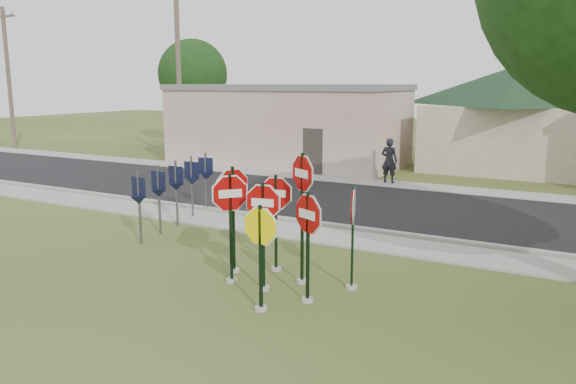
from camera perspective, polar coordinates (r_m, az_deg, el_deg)
The scene contains 20 objects.
ground at distance 10.97m, azimuth -4.30°, elevation -11.93°, with size 120.00×120.00×0.00m, color #3B4D1D.
sidewalk_near at distance 15.60m, azimuth 6.81°, elevation -4.85°, with size 60.00×1.60×0.06m, color gray.
road at distance 19.72m, azimuth 11.74°, elevation -1.67°, with size 60.00×7.00×0.04m, color black.
sidewalk_far at distance 23.79m, azimuth 14.81°, elevation 0.38°, with size 60.00×1.60×0.06m, color gray.
curb at distance 16.49m, azimuth 8.13°, elevation -3.86°, with size 60.00×0.20×0.14m, color gray.
stop_sign_center at distance 11.53m, azimuth -2.54°, elevation -3.08°, with size 1.02×0.24×2.40m.
stop_sign_yellow at distance 10.54m, azimuth -2.81°, elevation -5.51°, with size 1.01×0.24×2.16m.
stop_sign_left at distance 12.01m, azimuth -5.88°, elevation -2.08°, with size 0.73×0.83×2.52m.
stop_sign_right at distance 10.91m, azimuth 2.03°, elevation -4.14°, with size 0.98×0.49×2.33m.
stop_sign_back_right at distance 11.85m, azimuth 1.46°, elevation -0.67°, with size 0.93×0.56×2.95m.
stop_sign_back_left at distance 12.74m, azimuth -1.24°, elevation -1.87°, with size 1.01×0.29×2.35m.
stop_sign_far_right at distance 11.68m, azimuth 6.61°, elevation -3.33°, with size 0.34×0.98×2.30m.
stop_sign_far_left at distance 12.66m, azimuth -5.62°, elevation -1.18°, with size 0.48×1.06×2.57m.
route_sign_row at distance 17.23m, azimuth -11.28°, elevation 0.61°, with size 1.43×4.63×2.00m.
building_stucco at distance 30.26m, azimuth -0.05°, elevation 7.00°, with size 12.20×6.20×4.20m.
building_house at distance 30.65m, azimuth 22.42°, elevation 9.03°, with size 11.60×11.60×6.20m.
utility_pole_near at distance 30.69m, azimuth -11.06°, elevation 12.12°, with size 2.20×0.26×9.50m.
utility_pole_far at distance 41.05m, azimuth -26.53°, elevation 10.50°, with size 2.20×0.26×9.00m.
bg_tree_left at distance 41.30m, azimuth -9.65°, elevation 11.71°, with size 4.90×4.90×7.35m.
pedestrian at distance 24.35m, azimuth 10.24°, elevation 3.17°, with size 0.70×0.46×1.92m, color black.
Camera 1 is at (5.56, -8.44, 4.27)m, focal length 35.00 mm.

